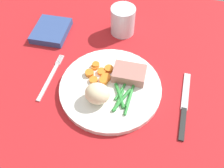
# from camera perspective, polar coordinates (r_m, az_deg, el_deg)

# --- Properties ---
(dining_table) EXTENTS (1.20, 0.90, 0.02)m
(dining_table) POSITION_cam_1_polar(r_m,az_deg,el_deg) (0.67, 0.45, 0.70)
(dining_table) COLOR red
(dining_table) RESTS_ON ground
(dinner_plate) EXTENTS (0.27, 0.27, 0.02)m
(dinner_plate) POSITION_cam_1_polar(r_m,az_deg,el_deg) (0.63, 0.00, -0.97)
(dinner_plate) COLOR white
(dinner_plate) RESTS_ON dining_table
(meat_portion) EXTENTS (0.09, 0.06, 0.03)m
(meat_portion) POSITION_cam_1_polar(r_m,az_deg,el_deg) (0.64, 4.16, 2.50)
(meat_portion) COLOR #B2756B
(meat_portion) RESTS_ON dinner_plate
(mashed_potatoes) EXTENTS (0.06, 0.06, 0.05)m
(mashed_potatoes) POSITION_cam_1_polar(r_m,az_deg,el_deg) (0.58, -3.53, -2.30)
(mashed_potatoes) COLOR beige
(mashed_potatoes) RESTS_ON dinner_plate
(carrot_slices) EXTENTS (0.07, 0.07, 0.01)m
(carrot_slices) POSITION_cam_1_polar(r_m,az_deg,el_deg) (0.65, -2.92, 2.53)
(carrot_slices) COLOR orange
(carrot_slices) RESTS_ON dinner_plate
(green_beans) EXTENTS (0.05, 0.11, 0.01)m
(green_beans) POSITION_cam_1_polar(r_m,az_deg,el_deg) (0.60, 2.68, -3.21)
(green_beans) COLOR #2D8C38
(green_beans) RESTS_ON dinner_plate
(fork) EXTENTS (0.01, 0.17, 0.00)m
(fork) POSITION_cam_1_polar(r_m,az_deg,el_deg) (0.68, -14.46, 1.67)
(fork) COLOR silver
(fork) RESTS_ON dining_table
(knife) EXTENTS (0.02, 0.21, 0.01)m
(knife) POSITION_cam_1_polar(r_m,az_deg,el_deg) (0.64, 16.91, -5.04)
(knife) COLOR black
(knife) RESTS_ON dining_table
(water_glass) EXTENTS (0.08, 0.08, 0.09)m
(water_glass) POSITION_cam_1_polar(r_m,az_deg,el_deg) (0.77, 2.57, 14.54)
(water_glass) COLOR silver
(water_glass) RESTS_ON dining_table
(napkin) EXTENTS (0.11, 0.13, 0.02)m
(napkin) POSITION_cam_1_polar(r_m,az_deg,el_deg) (0.80, -14.32, 12.27)
(napkin) COLOR #334C8C
(napkin) RESTS_ON dining_table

